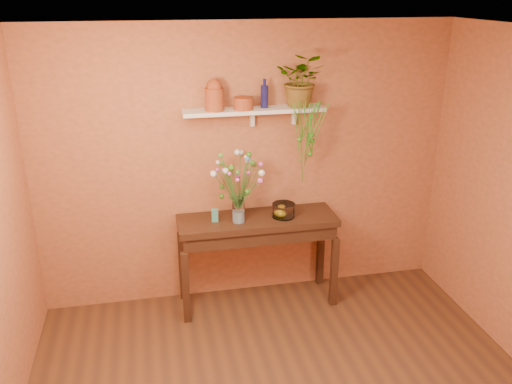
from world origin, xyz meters
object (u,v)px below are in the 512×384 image
(terracotta_jug, at_px, (214,96))
(blue_bottle, at_px, (265,96))
(sideboard, at_px, (257,230))
(spider_plant, at_px, (302,80))
(bouquet, at_px, (237,173))
(glass_vase, at_px, (238,212))
(glass_bowl, at_px, (284,211))

(terracotta_jug, height_order, blue_bottle, terracotta_jug)
(sideboard, bearing_deg, blue_bottle, 57.17)
(sideboard, xyz_separation_m, spider_plant, (0.44, 0.14, 1.39))
(spider_plant, relative_size, bouquet, 0.87)
(bouquet, bearing_deg, terracotta_jug, 136.58)
(sideboard, xyz_separation_m, blue_bottle, (0.10, 0.15, 1.26))
(glass_vase, height_order, bouquet, bouquet)
(spider_plant, bearing_deg, sideboard, -162.61)
(sideboard, height_order, glass_bowl, glass_bowl)
(sideboard, distance_m, terracotta_jug, 1.34)
(sideboard, height_order, glass_vase, glass_vase)
(sideboard, distance_m, bouquet, 0.64)
(blue_bottle, relative_size, glass_bowl, 1.19)
(bouquet, distance_m, glass_bowl, 0.61)
(glass_bowl, bearing_deg, sideboard, 172.96)
(terracotta_jug, xyz_separation_m, bouquet, (0.17, -0.16, -0.68))
(blue_bottle, distance_m, glass_bowl, 1.09)
(glass_vase, xyz_separation_m, glass_bowl, (0.44, 0.03, -0.04))
(glass_vase, distance_m, bouquet, 0.38)
(sideboard, bearing_deg, spider_plant, 17.39)
(sideboard, bearing_deg, bouquet, -164.58)
(spider_plant, xyz_separation_m, bouquet, (-0.64, -0.19, -0.78))
(blue_bottle, xyz_separation_m, glass_vase, (-0.29, -0.21, -1.03))
(sideboard, relative_size, blue_bottle, 5.79)
(bouquet, relative_size, glass_bowl, 2.54)
(blue_bottle, distance_m, bouquet, 0.74)
(bouquet, bearing_deg, glass_bowl, 3.04)
(glass_vase, bearing_deg, spider_plant, 17.37)
(glass_vase, height_order, glass_bowl, glass_vase)
(terracotta_jug, relative_size, blue_bottle, 1.08)
(glass_vase, relative_size, bouquet, 0.43)
(blue_bottle, xyz_separation_m, glass_bowl, (0.15, -0.18, -1.07))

